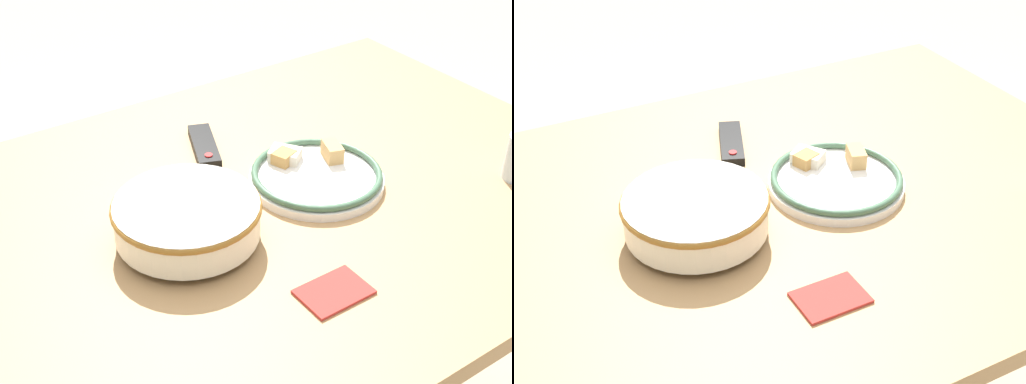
# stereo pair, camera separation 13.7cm
# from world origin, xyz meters

# --- Properties ---
(dining_table) EXTENTS (1.35, 1.05, 0.73)m
(dining_table) POSITION_xyz_m (0.00, 0.00, 0.66)
(dining_table) COLOR tan
(dining_table) RESTS_ON ground_plane
(noodle_bowl) EXTENTS (0.27, 0.27, 0.08)m
(noodle_bowl) POSITION_xyz_m (-0.26, -0.03, 0.78)
(noodle_bowl) COLOR silver
(noodle_bowl) RESTS_ON dining_table
(food_plate) EXTENTS (0.28, 0.28, 0.05)m
(food_plate) POSITION_xyz_m (0.06, -0.01, 0.75)
(food_plate) COLOR white
(food_plate) RESTS_ON dining_table
(tv_remote) EXTENTS (0.11, 0.18, 0.02)m
(tv_remote) POSITION_xyz_m (-0.07, 0.24, 0.74)
(tv_remote) COLOR black
(tv_remote) RESTS_ON dining_table
(folded_napkin) EXTENTS (0.12, 0.08, 0.01)m
(folded_napkin) POSITION_xyz_m (-0.13, -0.29, 0.74)
(folded_napkin) COLOR #B2332D
(folded_napkin) RESTS_ON dining_table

